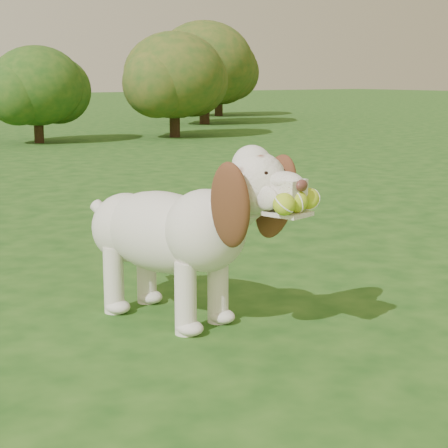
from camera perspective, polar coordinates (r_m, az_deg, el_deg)
ground at (r=3.44m, az=-9.24°, el=-5.69°), size 80.00×80.00×0.00m
dog at (r=3.00m, az=-3.35°, el=-0.21°), size 0.59×1.14×0.75m
shrub_f at (r=15.77m, az=-1.51°, el=12.13°), size 2.04×2.04×2.11m
shrub_h at (r=19.00m, az=-0.41°, el=11.78°), size 1.93×1.93×2.00m
shrub_c at (r=11.62m, az=-14.08°, el=10.17°), size 1.39×1.39×1.44m
shrub_d at (r=12.39m, az=-3.82°, el=11.25°), size 1.65×1.65×1.70m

